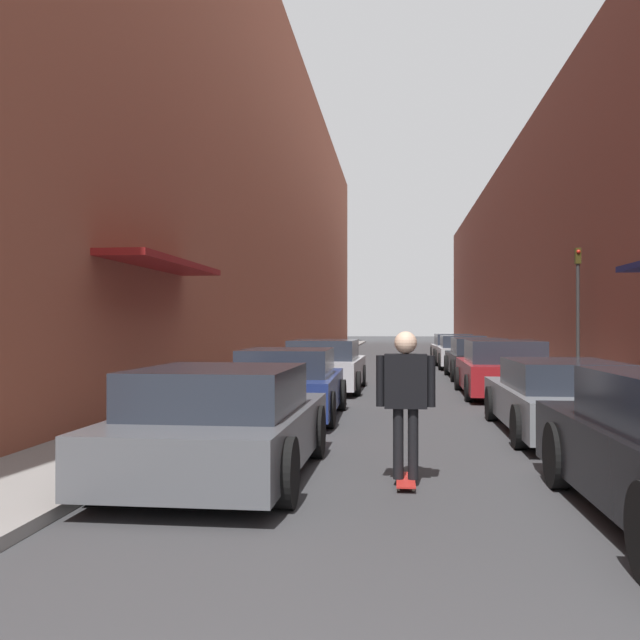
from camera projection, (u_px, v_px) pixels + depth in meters
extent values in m
plane|color=#38383A|center=(405.00, 368.00, 28.42)|extent=(151.07, 151.07, 0.00)
cube|color=gray|center=(318.00, 358.00, 35.71)|extent=(1.80, 68.67, 0.12)
cube|color=gray|center=(491.00, 359.00, 34.80)|extent=(1.80, 68.67, 0.12)
cube|color=brown|center=(261.00, 206.00, 36.07)|extent=(4.00, 68.67, 15.46)
cube|color=maroon|center=(164.00, 264.00, 13.59)|extent=(1.00, 4.80, 0.12)
cube|color=brown|center=(552.00, 254.00, 34.52)|extent=(4.00, 68.67, 10.32)
cube|color=#515459|center=(223.00, 435.00, 8.14)|extent=(1.95, 4.20, 0.59)
cube|color=#232833|center=(219.00, 390.00, 7.94)|extent=(1.70, 2.19, 0.49)
cylinder|color=black|center=(179.00, 429.00, 9.53)|extent=(0.18, 0.68, 0.68)
cylinder|color=black|center=(317.00, 432.00, 9.33)|extent=(0.18, 0.68, 0.68)
cylinder|color=black|center=(98.00, 468.00, 6.95)|extent=(0.18, 0.68, 0.68)
cylinder|color=black|center=(286.00, 473.00, 6.75)|extent=(0.18, 0.68, 0.68)
cube|color=navy|center=(289.00, 392.00, 13.32)|extent=(1.87, 4.13, 0.64)
cube|color=#232833|center=(287.00, 362.00, 13.12)|extent=(1.62, 2.16, 0.49)
cylinder|color=black|center=(256.00, 394.00, 14.68)|extent=(0.18, 0.63, 0.63)
cylinder|color=black|center=(341.00, 395.00, 14.49)|extent=(0.18, 0.63, 0.63)
cylinder|color=black|center=(227.00, 408.00, 12.15)|extent=(0.18, 0.63, 0.63)
cylinder|color=black|center=(329.00, 410.00, 11.96)|extent=(0.18, 0.63, 0.63)
cube|color=#B7B7BC|center=(325.00, 371.00, 18.80)|extent=(1.95, 4.44, 0.67)
cube|color=#232833|center=(324.00, 350.00, 18.58)|extent=(1.69, 2.32, 0.50)
cylinder|color=black|center=(298.00, 375.00, 20.25)|extent=(0.18, 0.60, 0.60)
cylinder|color=black|center=(362.00, 376.00, 20.05)|extent=(0.18, 0.60, 0.60)
cylinder|color=black|center=(282.00, 383.00, 17.53)|extent=(0.18, 0.60, 0.60)
cylinder|color=black|center=(357.00, 384.00, 17.34)|extent=(0.18, 0.60, 0.60)
cylinder|color=black|center=(557.00, 455.00, 7.59)|extent=(0.18, 0.70, 0.70)
cube|color=gray|center=(559.00, 405.00, 11.35)|extent=(1.75, 4.74, 0.56)
cube|color=#232833|center=(562.00, 375.00, 11.12)|extent=(1.54, 2.46, 0.45)
cylinder|color=black|center=(492.00, 403.00, 12.90)|extent=(0.18, 0.62, 0.62)
cylinder|color=black|center=(589.00, 405.00, 12.72)|extent=(0.18, 0.62, 0.62)
cylinder|color=black|center=(519.00, 427.00, 9.98)|extent=(0.18, 0.62, 0.62)
cube|color=maroon|center=(502.00, 375.00, 17.38)|extent=(1.97, 4.58, 0.67)
cube|color=#232833|center=(504.00, 351.00, 17.15)|extent=(1.71, 2.39, 0.52)
cylinder|color=black|center=(458.00, 379.00, 18.88)|extent=(0.18, 0.62, 0.62)
cylinder|color=black|center=(531.00, 379.00, 18.68)|extent=(0.18, 0.62, 0.62)
cylinder|color=black|center=(469.00, 388.00, 16.07)|extent=(0.18, 0.62, 0.62)
cylinder|color=black|center=(554.00, 389.00, 15.87)|extent=(0.18, 0.62, 0.62)
cube|color=black|center=(477.00, 363.00, 22.96)|extent=(1.74, 4.65, 0.63)
cube|color=#232833|center=(478.00, 346.00, 22.73)|extent=(1.53, 2.42, 0.49)
cylinder|color=black|center=(447.00, 365.00, 24.48)|extent=(0.18, 0.68, 0.68)
cylinder|color=black|center=(498.00, 365.00, 24.30)|extent=(0.18, 0.68, 0.68)
cylinder|color=black|center=(454.00, 371.00, 21.61)|extent=(0.18, 0.68, 0.68)
cylinder|color=black|center=(511.00, 371.00, 21.43)|extent=(0.18, 0.68, 0.68)
cube|color=#B7B7BC|center=(462.00, 355.00, 28.35)|extent=(1.90, 4.28, 0.66)
cube|color=#232833|center=(462.00, 341.00, 28.14)|extent=(1.66, 2.23, 0.46)
cylinder|color=black|center=(437.00, 358.00, 29.75)|extent=(0.18, 0.67, 0.67)
cylinder|color=black|center=(481.00, 358.00, 29.56)|extent=(0.18, 0.67, 0.67)
cylinder|color=black|center=(441.00, 361.00, 27.13)|extent=(0.18, 0.67, 0.67)
cylinder|color=black|center=(490.00, 362.00, 26.94)|extent=(0.18, 0.67, 0.67)
cube|color=#B7B7BC|center=(452.00, 351.00, 33.94)|extent=(1.89, 4.51, 0.58)
cube|color=#232833|center=(453.00, 340.00, 33.72)|extent=(1.63, 2.36, 0.53)
cylinder|color=black|center=(432.00, 353.00, 35.42)|extent=(0.18, 0.64, 0.64)
cylinder|color=black|center=(468.00, 353.00, 35.23)|extent=(0.18, 0.64, 0.64)
cylinder|color=black|center=(435.00, 355.00, 32.65)|extent=(0.18, 0.64, 0.64)
cylinder|color=black|center=(475.00, 356.00, 32.46)|extent=(0.18, 0.64, 0.64)
cube|color=#B2231E|center=(406.00, 480.00, 7.70)|extent=(0.20, 0.78, 0.02)
cylinder|color=beige|center=(399.00, 478.00, 7.96)|extent=(0.03, 0.06, 0.06)
cylinder|color=beige|center=(412.00, 478.00, 7.94)|extent=(0.03, 0.06, 0.06)
cylinder|color=beige|center=(399.00, 488.00, 7.46)|extent=(0.03, 0.06, 0.06)
cylinder|color=beige|center=(413.00, 489.00, 7.45)|extent=(0.03, 0.06, 0.06)
cylinder|color=black|center=(398.00, 443.00, 7.71)|extent=(0.11, 0.11, 0.77)
cylinder|color=black|center=(413.00, 444.00, 7.70)|extent=(0.11, 0.11, 0.77)
cube|color=black|center=(406.00, 381.00, 7.71)|extent=(0.46, 0.21, 0.59)
sphere|color=beige|center=(406.00, 343.00, 7.71)|extent=(0.24, 0.24, 0.24)
cylinder|color=black|center=(380.00, 381.00, 7.74)|extent=(0.09, 0.09, 0.55)
cylinder|color=black|center=(431.00, 381.00, 7.68)|extent=(0.09, 0.09, 0.55)
cylinder|color=#2D2D2D|center=(578.00, 315.00, 20.07)|extent=(0.10, 0.10, 3.79)
cube|color=#332D0F|center=(578.00, 256.00, 20.08)|extent=(0.16, 0.16, 0.45)
sphere|color=red|center=(579.00, 252.00, 20.00)|extent=(0.11, 0.11, 0.11)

